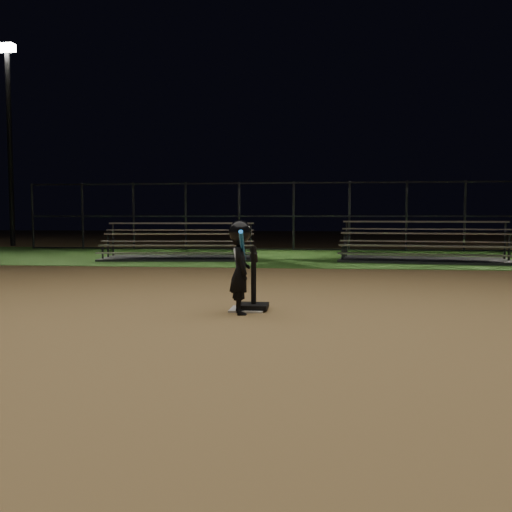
# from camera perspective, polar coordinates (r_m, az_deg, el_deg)

# --- Properties ---
(ground) EXTENTS (80.00, 80.00, 0.00)m
(ground) POSITION_cam_1_polar(r_m,az_deg,el_deg) (7.40, -0.89, -5.58)
(ground) COLOR #9C7946
(ground) RESTS_ON ground
(grass_strip) EXTENTS (60.00, 8.00, 0.01)m
(grass_strip) POSITION_cam_1_polar(r_m,az_deg,el_deg) (17.30, 3.40, -0.02)
(grass_strip) COLOR #30601F
(grass_strip) RESTS_ON ground
(home_plate) EXTENTS (0.45, 0.45, 0.02)m
(home_plate) POSITION_cam_1_polar(r_m,az_deg,el_deg) (7.39, -0.89, -5.49)
(home_plate) COLOR beige
(home_plate) RESTS_ON ground
(batting_tee) EXTENTS (0.38, 0.38, 0.83)m
(batting_tee) POSITION_cam_1_polar(r_m,az_deg,el_deg) (7.38, -0.25, -4.20)
(batting_tee) COLOR black
(batting_tee) RESTS_ON home_plate
(child_batter) EXTENTS (0.42, 0.65, 1.19)m
(child_batter) POSITION_cam_1_polar(r_m,az_deg,el_deg) (7.04, -1.64, -0.87)
(child_batter) COLOR black
(child_batter) RESTS_ON ground
(bleacher_left) EXTENTS (4.55, 2.61, 1.06)m
(bleacher_left) POSITION_cam_1_polar(r_m,az_deg,el_deg) (16.28, -7.86, 0.44)
(bleacher_left) COLOR silver
(bleacher_left) RESTS_ON ground
(bleacher_right) EXTENTS (4.80, 2.81, 1.11)m
(bleacher_right) POSITION_cam_1_polar(r_m,az_deg,el_deg) (16.03, 16.84, 0.29)
(bleacher_right) COLOR #A5A5A9
(bleacher_right) RESTS_ON ground
(backstop_fence) EXTENTS (20.08, 0.08, 2.50)m
(backstop_fence) POSITION_cam_1_polar(r_m,az_deg,el_deg) (20.25, 3.88, 4.09)
(backstop_fence) COLOR #38383D
(backstop_fence) RESTS_ON ground
(light_pole_left) EXTENTS (0.90, 0.53, 8.30)m
(light_pole_left) POSITION_cam_1_polar(r_m,az_deg,el_deg) (25.94, -24.03, 11.94)
(light_pole_left) COLOR #2D2D30
(light_pole_left) RESTS_ON ground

